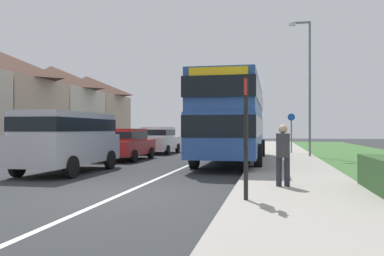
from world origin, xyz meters
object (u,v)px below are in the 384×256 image
(parked_car_white, at_px, (159,139))
(parked_car_red, at_px, (125,143))
(bus_stop_sign, at_px, (246,130))
(cycle_route_sign, at_px, (291,131))
(parked_van_silver, at_px, (68,137))
(double_decker_bus, at_px, (233,117))
(pedestrian_at_stop, at_px, (283,152))
(street_lamp_mid, at_px, (308,80))

(parked_car_white, bearing_deg, parked_car_red, -91.37)
(bus_stop_sign, xyz_separation_m, cycle_route_sign, (1.69, 16.70, -0.11))
(parked_van_silver, bearing_deg, double_decker_bus, 43.93)
(parked_van_silver, distance_m, pedestrian_at_stop, 7.95)
(parked_car_red, height_order, cycle_route_sign, cycle_route_sign)
(double_decker_bus, xyz_separation_m, parked_car_red, (-5.45, 0.60, -1.26))
(parked_car_red, height_order, parked_car_white, parked_car_white)
(parked_car_red, distance_m, pedestrian_at_stop, 11.41)
(double_decker_bus, distance_m, pedestrian_at_stop, 8.36)
(street_lamp_mid, bearing_deg, pedestrian_at_stop, -97.86)
(double_decker_bus, height_order, cycle_route_sign, double_decker_bus)
(pedestrian_at_stop, bearing_deg, parked_van_silver, 159.19)
(parked_car_white, bearing_deg, pedestrian_at_stop, -62.69)
(double_decker_bus, distance_m, parked_van_silver, 7.54)
(parked_car_red, bearing_deg, parked_van_silver, -89.48)
(parked_car_white, distance_m, street_lamp_mid, 9.86)
(parked_van_silver, distance_m, parked_car_red, 5.81)
(cycle_route_sign, bearing_deg, street_lamp_mid, -76.08)
(parked_car_white, bearing_deg, cycle_route_sign, 2.80)
(parked_car_red, relative_size, street_lamp_mid, 0.58)
(street_lamp_mid, bearing_deg, double_decker_bus, -134.49)
(parked_car_red, relative_size, bus_stop_sign, 1.64)
(double_decker_bus, relative_size, bus_stop_sign, 3.95)
(parked_car_white, relative_size, street_lamp_mid, 0.58)
(double_decker_bus, distance_m, bus_stop_sign, 10.19)
(double_decker_bus, relative_size, parked_car_white, 2.39)
(cycle_route_sign, bearing_deg, parked_van_silver, -125.21)
(double_decker_bus, bearing_deg, pedestrian_at_stop, -75.77)
(parked_car_red, xyz_separation_m, bus_stop_sign, (6.69, -10.69, 0.66))
(double_decker_bus, xyz_separation_m, street_lamp_mid, (3.65, 3.72, 2.07))
(parked_van_silver, xyz_separation_m, pedestrian_at_stop, (7.43, -2.82, -0.31))
(cycle_route_sign, relative_size, street_lamp_mid, 0.34)
(double_decker_bus, height_order, street_lamp_mid, street_lamp_mid)
(parked_car_white, height_order, street_lamp_mid, street_lamp_mid)
(parked_car_red, xyz_separation_m, cycle_route_sign, (8.38, 6.01, 0.55))
(parked_car_red, bearing_deg, double_decker_bus, -6.25)
(parked_car_red, relative_size, cycle_route_sign, 1.69)
(double_decker_bus, distance_m, parked_car_red, 5.62)
(parked_van_silver, bearing_deg, street_lamp_mid, 44.58)
(parked_car_white, relative_size, cycle_route_sign, 1.70)
(double_decker_bus, height_order, pedestrian_at_stop, double_decker_bus)
(double_decker_bus, xyz_separation_m, parked_car_white, (-5.31, 6.21, -1.21))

